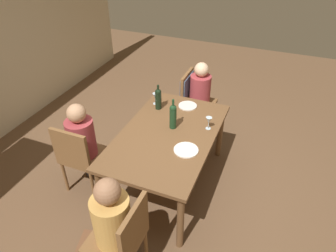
{
  "coord_description": "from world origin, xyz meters",
  "views": [
    {
      "loc": [
        -2.51,
        -1.02,
        2.77
      ],
      "look_at": [
        0.0,
        0.0,
        0.86
      ],
      "focal_mm": 32.82,
      "sensor_mm": 36.0,
      "label": 1
    }
  ],
  "objects": [
    {
      "name": "ground_plane",
      "position": [
        0.0,
        0.0,
        0.0
      ],
      "size": [
        10.0,
        10.0,
        0.0
      ],
      "primitive_type": "plane",
      "color": "brown"
    },
    {
      "name": "dining_table",
      "position": [
        0.0,
        0.0,
        0.67
      ],
      "size": [
        1.66,
        1.01,
        0.76
      ],
      "color": "brown",
      "rests_on": "ground_plane"
    },
    {
      "name": "person_man_guest",
      "position": [
        -1.21,
        0.03,
        0.67
      ],
      "size": [
        0.32,
        0.36,
        1.15
      ],
      "color": "#33333D",
      "rests_on": "ground_plane"
    },
    {
      "name": "wine_bottle_dark_red",
      "position": [
        0.13,
        -0.01,
        0.92
      ],
      "size": [
        0.08,
        0.08,
        0.36
      ],
      "color": "#19381E",
      "rests_on": "dining_table"
    },
    {
      "name": "dinner_plate_guest_left",
      "position": [
        -0.2,
        -0.28,
        0.77
      ],
      "size": [
        0.25,
        0.25,
        0.01
      ],
      "primitive_type": "cylinder",
      "color": "white",
      "rests_on": "dining_table"
    },
    {
      "name": "wine_glass_near_left",
      "position": [
        0.26,
        -0.38,
        0.87
      ],
      "size": [
        0.07,
        0.07,
        0.15
      ],
      "color": "silver",
      "rests_on": "dining_table"
    },
    {
      "name": "wine_glass_centre",
      "position": [
        0.53,
        0.39,
        0.87
      ],
      "size": [
        0.07,
        0.07,
        0.15
      ],
      "color": "silver",
      "rests_on": "dining_table"
    },
    {
      "name": "chair_left_end",
      "position": [
        -1.21,
        -0.09,
        0.53
      ],
      "size": [
        0.44,
        0.44,
        0.92
      ],
      "color": "brown",
      "rests_on": "ground_plane"
    },
    {
      "name": "wine_bottle_tall_green",
      "position": [
        0.44,
        0.31,
        0.9
      ],
      "size": [
        0.08,
        0.08,
        0.32
      ],
      "color": "black",
      "rests_on": "dining_table"
    },
    {
      "name": "chair_far_left",
      "position": [
        -0.46,
        0.88,
        0.53
      ],
      "size": [
        0.44,
        0.44,
        0.92
      ],
      "rotation": [
        0.0,
        0.0,
        -1.57
      ],
      "color": "brown",
      "rests_on": "ground_plane"
    },
    {
      "name": "chair_right_end",
      "position": [
        1.21,
        0.12,
        0.59
      ],
      "size": [
        0.44,
        0.46,
        0.92
      ],
      "rotation": [
        0.0,
        0.0,
        3.14
      ],
      "color": "brown",
      "rests_on": "ground_plane"
    },
    {
      "name": "handbag",
      "position": [
        -1.21,
        0.35,
        0.11
      ],
      "size": [
        0.3,
        0.19,
        0.22
      ],
      "primitive_type": "cube",
      "rotation": [
        0.0,
        0.0,
        0.25
      ],
      "color": "brown",
      "rests_on": "ground_plane"
    },
    {
      "name": "dinner_plate_host",
      "position": [
        0.62,
        -0.01,
        0.77
      ],
      "size": [
        0.23,
        0.23,
        0.01
      ],
      "primitive_type": "cylinder",
      "color": "silver",
      "rests_on": "dining_table"
    },
    {
      "name": "person_man_bearded",
      "position": [
        1.21,
        -0.03,
        0.64
      ],
      "size": [
        0.29,
        0.34,
        1.1
      ],
      "rotation": [
        0.0,
        0.0,
        3.14
      ],
      "color": "#33333D",
      "rests_on": "ground_plane"
    },
    {
      "name": "person_woman_host",
      "position": [
        -0.35,
        0.88,
        0.66
      ],
      "size": [
        0.35,
        0.31,
        1.13
      ],
      "rotation": [
        0.0,
        0.0,
        -1.57
      ],
      "color": "#33333D",
      "rests_on": "ground_plane"
    }
  ]
}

